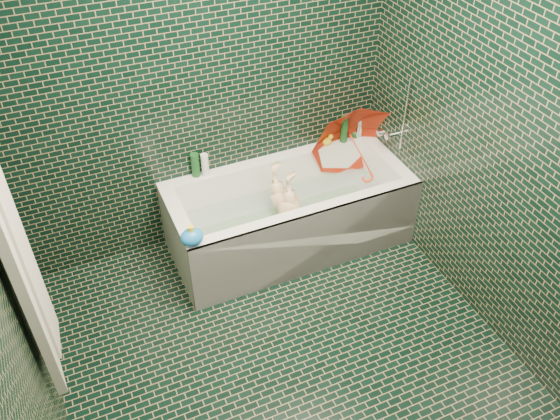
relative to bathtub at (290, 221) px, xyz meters
name	(u,v)px	position (x,y,z in m)	size (l,w,h in m)	color
floor	(291,366)	(-0.45, -1.01, -0.21)	(2.80, 2.80, 0.00)	black
wall_back	(202,81)	(-0.45, 0.39, 1.04)	(2.80, 2.80, 0.00)	black
wall_left	(4,293)	(-1.75, -1.01, 1.04)	(2.80, 2.80, 0.00)	black
wall_right	(512,147)	(0.85, -1.01, 1.04)	(2.80, 2.80, 0.00)	black
bathtub	(290,221)	(0.00, 0.00, 0.00)	(1.70, 0.75, 0.55)	white
bath_mat	(289,225)	(0.00, 0.02, -0.06)	(1.35, 0.47, 0.01)	green
water	(289,210)	(0.00, 0.02, 0.09)	(1.48, 0.53, 0.00)	silver
towel	(28,286)	(-1.69, -0.77, 0.82)	(0.08, 0.44, 1.12)	beige
faucet	(394,131)	(0.81, 0.01, 0.56)	(0.18, 0.19, 0.55)	silver
child	(288,214)	(-0.03, -0.03, 0.10)	(0.30, 0.20, 0.82)	beige
umbrella	(360,152)	(0.61, 0.11, 0.37)	(0.64, 0.64, 0.56)	red
soap_bottle_a	(364,135)	(0.78, 0.34, 0.34)	(0.10, 0.10, 0.27)	white
soap_bottle_b	(353,136)	(0.70, 0.36, 0.34)	(0.09, 0.09, 0.20)	#3E1E74
soap_bottle_c	(360,137)	(0.74, 0.32, 0.34)	(0.14, 0.14, 0.18)	#14471C
bottle_right_tall	(344,129)	(0.60, 0.33, 0.45)	(0.06, 0.06, 0.22)	#14471C
bottle_right_pump	(359,127)	(0.73, 0.33, 0.43)	(0.05, 0.05, 0.18)	silver
bottle_left_tall	(195,165)	(-0.56, 0.36, 0.43)	(0.06, 0.06, 0.18)	#14471C
bottle_left_short	(205,165)	(-0.50, 0.34, 0.43)	(0.05, 0.05, 0.17)	white
rubber_duck	(327,140)	(0.46, 0.34, 0.38)	(0.10, 0.07, 0.08)	yellow
bath_toy	(192,237)	(-0.80, -0.31, 0.40)	(0.18, 0.17, 0.14)	#197EE8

